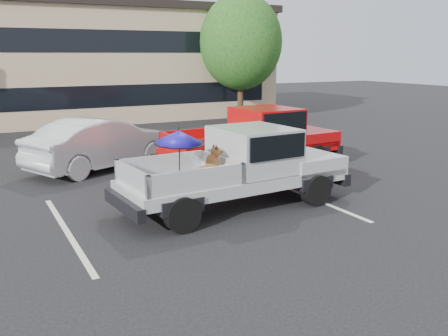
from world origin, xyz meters
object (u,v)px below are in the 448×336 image
at_px(tree_back, 140,41).
at_px(tree_right, 241,42).
at_px(red_pickup, 261,136).
at_px(silver_sedan, 102,143).
at_px(silver_pickup, 245,163).

bearing_deg(tree_back, tree_right, -69.44).
height_order(tree_right, red_pickup, tree_right).
bearing_deg(silver_sedan, tree_right, -73.64).
xyz_separation_m(tree_back, red_pickup, (-2.41, -18.94, -3.35)).
bearing_deg(red_pickup, silver_sedan, 147.56).
bearing_deg(silver_sedan, red_pickup, -143.30).
xyz_separation_m(red_pickup, silver_sedan, (-4.43, 2.44, -0.25)).
bearing_deg(tree_right, tree_back, 110.56).
height_order(red_pickup, silver_sedan, red_pickup).
height_order(silver_pickup, silver_sedan, silver_pickup).
bearing_deg(silver_pickup, red_pickup, 48.70).
height_order(silver_pickup, red_pickup, silver_pickup).
relative_size(tree_right, silver_sedan, 1.37).
relative_size(tree_right, silver_pickup, 1.17).
bearing_deg(tree_right, silver_sedan, -139.17).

